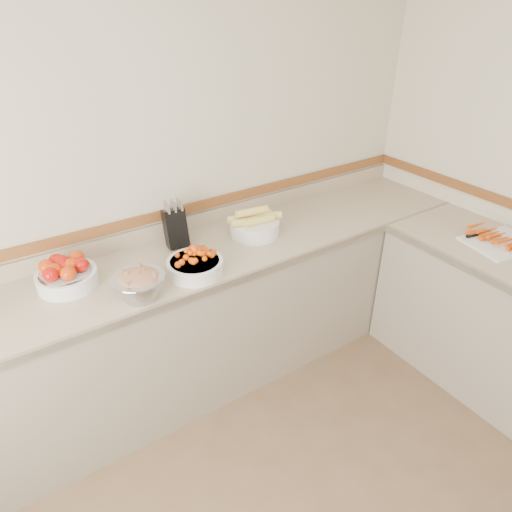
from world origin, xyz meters
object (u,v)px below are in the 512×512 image
tomato_bowl (66,274)px  cherry_tomato_bowl (195,264)px  cutting_board (500,240)px  corn_bowl (255,225)px  knife_block (175,227)px  rhubarb_bowl (139,284)px

tomato_bowl → cherry_tomato_bowl: bearing=-23.4°
cherry_tomato_bowl → cutting_board: size_ratio=0.66×
cutting_board → corn_bowl: bearing=142.0°
tomato_bowl → corn_bowl: (1.10, -0.06, -0.00)m
corn_bowl → knife_block: bearing=163.3°
corn_bowl → cutting_board: 1.47m
tomato_bowl → corn_bowl: bearing=-3.1°
knife_block → corn_bowl: size_ratio=0.87×
knife_block → cherry_tomato_bowl: bearing=-98.1°
cherry_tomato_bowl → knife_block: bearing=81.9°
cherry_tomato_bowl → rhubarb_bowl: 0.33m
corn_bowl → tomato_bowl: bearing=176.9°
rhubarb_bowl → cutting_board: size_ratio=0.58×
cutting_board → tomato_bowl: bearing=156.9°
corn_bowl → cutting_board: (1.16, -0.91, -0.05)m
cherry_tomato_bowl → rhubarb_bowl: size_ratio=1.13×
cherry_tomato_bowl → corn_bowl: (0.51, 0.20, 0.01)m
corn_bowl → rhubarb_bowl: (-0.83, -0.25, 0.01)m
tomato_bowl → cutting_board: 2.46m
corn_bowl → cutting_board: bearing=-38.0°
knife_block → cherry_tomato_bowl: knife_block is taller
knife_block → rhubarb_bowl: (-0.38, -0.39, -0.04)m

